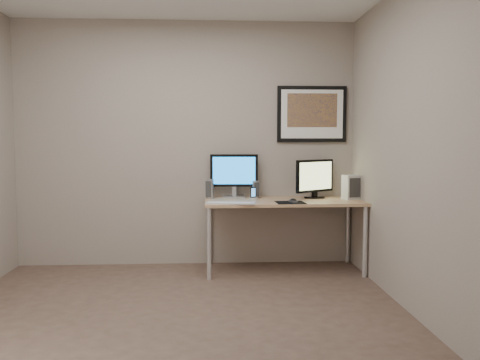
{
  "coord_description": "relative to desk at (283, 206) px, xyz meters",
  "views": [
    {
      "loc": [
        0.26,
        -3.77,
        1.35
      ],
      "look_at": [
        0.54,
        1.1,
        0.96
      ],
      "focal_mm": 38.0,
      "sensor_mm": 36.0,
      "label": 1
    }
  ],
  "objects": [
    {
      "name": "floor",
      "position": [
        -1.0,
        -1.35,
        -0.66
      ],
      "size": [
        3.6,
        3.6,
        0.0
      ],
      "primitive_type": "plane",
      "color": "#4B382E",
      "rests_on": "ground"
    },
    {
      "name": "room",
      "position": [
        -1.0,
        -0.9,
        0.98
      ],
      "size": [
        3.6,
        3.6,
        3.6
      ],
      "color": "white",
      "rests_on": "ground"
    },
    {
      "name": "desk",
      "position": [
        0.0,
        0.0,
        0.0
      ],
      "size": [
        1.6,
        0.7,
        0.73
      ],
      "color": "#A66F50",
      "rests_on": "floor"
    },
    {
      "name": "framed_art",
      "position": [
        0.35,
        0.33,
        0.96
      ],
      "size": [
        0.75,
        0.04,
        0.6
      ],
      "color": "black",
      "rests_on": "room"
    },
    {
      "name": "monitor_large",
      "position": [
        -0.49,
        0.26,
        0.32
      ],
      "size": [
        0.51,
        0.17,
        0.46
      ],
      "rotation": [
        0.0,
        0.0,
        -0.05
      ],
      "color": "#AAAAAF",
      "rests_on": "desk"
    },
    {
      "name": "monitor_tv",
      "position": [
        0.35,
        0.13,
        0.28
      ],
      "size": [
        0.45,
        0.32,
        0.41
      ],
      "rotation": [
        0.0,
        0.0,
        0.6
      ],
      "color": "black",
      "rests_on": "desk"
    },
    {
      "name": "speaker_left",
      "position": [
        -0.75,
        0.18,
        0.17
      ],
      "size": [
        0.11,
        0.11,
        0.2
      ],
      "primitive_type": "cylinder",
      "rotation": [
        0.0,
        0.0,
        -0.43
      ],
      "color": "#AAAAAF",
      "rests_on": "desk"
    },
    {
      "name": "speaker_right",
      "position": [
        -0.27,
        0.21,
        0.16
      ],
      "size": [
        0.09,
        0.09,
        0.18
      ],
      "primitive_type": "cylinder",
      "rotation": [
        0.0,
        0.0,
        0.24
      ],
      "color": "#AAAAAF",
      "rests_on": "desk"
    },
    {
      "name": "phone_dock",
      "position": [
        -0.3,
        0.11,
        0.13
      ],
      "size": [
        0.08,
        0.08,
        0.13
      ],
      "primitive_type": "cube",
      "rotation": [
        0.0,
        0.0,
        0.41
      ],
      "color": "black",
      "rests_on": "desk"
    },
    {
      "name": "keyboard",
      "position": [
        -0.56,
        -0.28,
        0.07
      ],
      "size": [
        0.48,
        0.21,
        0.02
      ],
      "primitive_type": "cube",
      "rotation": [
        0.0,
        0.0,
        -0.18
      ],
      "color": "silver",
      "rests_on": "desk"
    },
    {
      "name": "mousepad",
      "position": [
        0.04,
        -0.22,
        0.07
      ],
      "size": [
        0.29,
        0.26,
        0.0
      ],
      "primitive_type": "cube",
      "rotation": [
        0.0,
        0.0,
        0.05
      ],
      "color": "black",
      "rests_on": "desk"
    },
    {
      "name": "mouse",
      "position": [
        0.07,
        -0.2,
        0.09
      ],
      "size": [
        0.07,
        0.11,
        0.03
      ],
      "primitive_type": "ellipsoid",
      "rotation": [
        0.0,
        0.0,
        0.16
      ],
      "color": "black",
      "rests_on": "mousepad"
    },
    {
      "name": "fan_unit",
      "position": [
        0.71,
        0.02,
        0.19
      ],
      "size": [
        0.2,
        0.17,
        0.25
      ],
      "primitive_type": "cube",
      "rotation": [
        0.0,
        0.0,
        0.35
      ],
      "color": "silver",
      "rests_on": "desk"
    }
  ]
}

